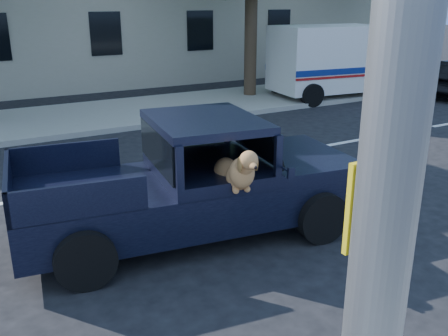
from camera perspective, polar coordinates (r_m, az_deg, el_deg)
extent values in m
plane|color=black|center=(8.11, 9.69, -6.54)|extent=(120.00, 120.00, 0.00)
cube|color=gray|center=(15.90, -11.70, 6.16)|extent=(60.00, 4.00, 0.15)
cylinder|color=#332619|center=(18.11, 3.07, 14.80)|extent=(0.44, 0.44, 4.40)
cylinder|color=#332619|center=(23.41, 20.37, 14.59)|extent=(0.44, 0.44, 4.40)
cube|color=black|center=(7.54, -3.82, -3.21)|extent=(5.25, 2.61, 0.64)
cube|color=black|center=(8.10, 8.22, 1.17)|extent=(1.70, 2.11, 0.15)
cube|color=black|center=(7.28, -2.20, 5.34)|extent=(1.74, 2.04, 0.12)
cube|color=black|center=(7.65, 3.37, 3.37)|extent=(0.47, 1.68, 0.55)
cube|color=black|center=(7.24, 0.50, -2.59)|extent=(0.60, 0.60, 0.37)
cube|color=black|center=(6.67, 7.66, -0.57)|extent=(0.10, 0.06, 0.15)
cube|color=silver|center=(18.84, 12.66, 9.68)|extent=(4.90, 2.65, 0.56)
cube|color=silver|center=(18.45, 11.75, 13.06)|extent=(4.01, 2.54, 1.68)
cube|color=silver|center=(19.88, 17.23, 11.71)|extent=(1.24, 2.17, 0.78)
cube|color=navy|center=(17.66, 13.61, 10.68)|extent=(3.77, 0.46, 0.20)
cube|color=#9E0F0F|center=(17.68, 13.57, 10.11)|extent=(3.77, 0.46, 0.08)
cube|color=yellow|center=(2.57, 15.47, -4.30)|extent=(0.19, 0.03, 0.48)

